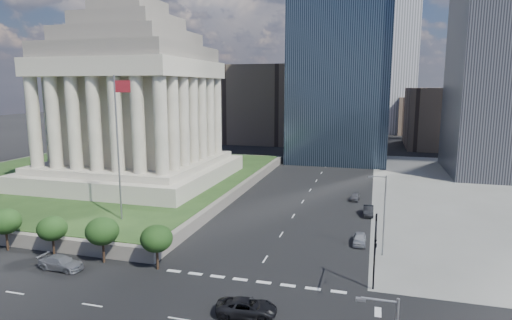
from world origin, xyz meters
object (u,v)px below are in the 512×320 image
(parked_sedan_near, at_px, (359,239))
(parked_sedan_mid, at_px, (368,211))
(traffic_signal_ne, at_px, (375,247))
(war_memorial, at_px, (132,81))
(street_lamp_north, at_px, (383,211))
(flagpole, at_px, (119,140))
(suv_grey, at_px, (61,263))
(parked_sedan_far, at_px, (355,197))
(pickup_truck, at_px, (247,307))

(parked_sedan_near, relative_size, parked_sedan_mid, 0.90)
(traffic_signal_ne, xyz_separation_m, parked_sedan_near, (-1.86, 14.53, -4.56))
(war_memorial, xyz_separation_m, street_lamp_north, (47.33, -23.00, -15.74))
(street_lamp_north, height_order, parked_sedan_mid, street_lamp_north)
(parked_sedan_near, bearing_deg, traffic_signal_ne, -82.53)
(flagpole, bearing_deg, street_lamp_north, 1.63)
(flagpole, distance_m, traffic_signal_ne, 36.69)
(war_memorial, xyz_separation_m, parked_sedan_near, (44.64, -19.77, -20.71))
(suv_grey, xyz_separation_m, parked_sedan_far, (30.46, 39.63, -0.12))
(suv_grey, relative_size, parked_sedan_far, 1.39)
(war_memorial, bearing_deg, parked_sedan_far, 3.50)
(traffic_signal_ne, bearing_deg, pickup_truck, -149.34)
(pickup_truck, bearing_deg, parked_sedan_mid, -25.85)
(parked_sedan_near, height_order, parked_sedan_far, parked_sedan_near)
(traffic_signal_ne, xyz_separation_m, suv_grey, (-33.96, -2.70, -4.48))
(parked_sedan_near, bearing_deg, parked_sedan_far, 94.39)
(parked_sedan_near, xyz_separation_m, parked_sedan_far, (-1.64, 22.40, -0.04))
(pickup_truck, distance_m, parked_sedan_far, 44.04)
(flagpole, height_order, parked_sedan_near, flagpole)
(flagpole, distance_m, parked_sedan_mid, 39.69)
(flagpole, bearing_deg, traffic_signal_ne, -16.71)
(suv_grey, bearing_deg, flagpole, 3.66)
(suv_grey, bearing_deg, parked_sedan_far, -35.50)
(pickup_truck, xyz_separation_m, parked_sedan_mid, (9.92, 34.43, -0.02))
(parked_sedan_far, bearing_deg, suv_grey, -120.71)
(suv_grey, relative_size, parked_sedan_mid, 1.18)
(war_memorial, xyz_separation_m, parked_sedan_mid, (45.50, -6.35, -20.66))
(war_memorial, bearing_deg, parked_sedan_near, -23.89)
(suv_grey, height_order, parked_sedan_far, suv_grey)
(war_memorial, height_order, parked_sedan_near, war_memorial)
(parked_sedan_far, bearing_deg, parked_sedan_mid, -67.60)
(flagpole, relative_size, suv_grey, 3.77)
(parked_sedan_far, bearing_deg, parked_sedan_near, -78.97)
(war_memorial, bearing_deg, traffic_signal_ne, -36.42)
(pickup_truck, bearing_deg, parked_sedan_near, -33.12)
(street_lamp_north, bearing_deg, war_memorial, 154.08)
(parked_sedan_near, xyz_separation_m, parked_sedan_mid, (0.86, 13.42, 0.05))
(suv_grey, bearing_deg, parked_sedan_mid, -45.03)
(flagpole, height_order, suv_grey, flagpole)
(traffic_signal_ne, bearing_deg, parked_sedan_mid, 92.05)
(flagpole, relative_size, traffic_signal_ne, 2.50)
(traffic_signal_ne, bearing_deg, war_memorial, 143.58)
(flagpole, distance_m, parked_sedan_far, 42.60)
(street_lamp_north, bearing_deg, parked_sedan_far, 99.59)
(traffic_signal_ne, relative_size, street_lamp_north, 0.80)
(suv_grey, height_order, parked_sedan_mid, suv_grey)
(war_memorial, relative_size, pickup_truck, 7.09)
(flagpole, distance_m, pickup_truck, 31.34)
(suv_grey, bearing_deg, pickup_truck, -97.26)
(parked_sedan_near, bearing_deg, parked_sedan_mid, 86.54)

